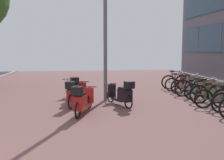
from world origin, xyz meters
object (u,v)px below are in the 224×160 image
Objects in this scene: bicycle_rack_03 at (208,94)px; scooter_extra at (122,94)px; scooter_near at (82,101)px; bicycle_rack_08 at (175,82)px; bicycle_rack_07 at (178,84)px; bicycle_rack_06 at (185,86)px; bicycle_rack_02 at (213,98)px; lamp_post at (105,7)px; scooter_mid at (75,94)px; bicycle_rack_05 at (192,88)px; scooter_far at (72,89)px; bicycle_rack_04 at (200,91)px.

scooter_extra is (-3.26, -0.07, 0.08)m from bicycle_rack_03.
bicycle_rack_08 is at bearing 44.00° from scooter_near.
bicycle_rack_06 is at bearing -88.21° from bicycle_rack_07.
bicycle_rack_02 is 5.13m from lamp_post.
scooter_mid is (-4.72, 0.86, 0.10)m from bicycle_rack_02.
bicycle_rack_05 reaches higher than scooter_extra.
bicycle_rack_02 is at bearing 5.25° from scooter_near.
bicycle_rack_02 is 0.75× the size of scooter_near.
scooter_near is at bearing -80.62° from scooter_mid.
scooter_far reaches higher than bicycle_rack_06.
lamp_post is (-3.79, 0.35, 3.26)m from bicycle_rack_04.
bicycle_rack_08 is 0.78× the size of scooter_near.
scooter_far is 2.14m from scooter_extra.
bicycle_rack_02 is 4.22m from bicycle_rack_08.
scooter_far is at bearing 146.03° from scooter_extra.
bicycle_rack_05 is (0.19, 2.10, 0.03)m from bicycle_rack_02.
bicycle_rack_04 is 0.70m from bicycle_rack_05.
bicycle_rack_04 reaches higher than bicycle_rack_07.
bicycle_rack_08 is (0.09, 3.51, 0.00)m from bicycle_rack_03.
bicycle_rack_02 is 3.51m from bicycle_rack_07.
bicycle_rack_05 is at bearing 28.20° from scooter_near.
bicycle_rack_03 is 0.79× the size of scooter_near.
bicycle_rack_07 is 0.73× the size of scooter_mid.
bicycle_rack_03 is 5.06m from lamp_post.
bicycle_rack_02 reaches higher than bicycle_rack_04.
scooter_mid is at bearing -142.84° from lamp_post.
lamp_post is (1.29, -0.08, 3.14)m from scooter_far.
bicycle_rack_06 is 5.69m from scooter_near.
bicycle_rack_04 is 5.10m from scooter_far.
scooter_extra is (1.44, 1.05, -0.01)m from scooter_near.
bicycle_rack_02 is 5.17m from scooter_far.
scooter_near is (-4.79, -4.62, 0.08)m from bicycle_rack_08.
scooter_mid is (-4.91, 0.16, 0.08)m from bicycle_rack_03.
scooter_extra is (-3.22, -2.88, 0.10)m from bicycle_rack_07.
scooter_near reaches higher than bicycle_rack_02.
lamp_post is at bearing 66.08° from scooter_near.
lamp_post reaches higher than bicycle_rack_07.
bicycle_rack_06 is at bearing 33.84° from scooter_extra.
bicycle_rack_04 is at bearing 20.94° from scooter_near.
scooter_extra is at bearing -33.97° from scooter_far.
scooter_extra is at bearing 168.38° from bicycle_rack_02.
bicycle_rack_02 is at bearing -92.50° from bicycle_rack_07.
scooter_mid is 0.26× the size of lamp_post.
bicycle_rack_05 reaches higher than bicycle_rack_02.
bicycle_rack_04 is (0.05, 0.70, -0.02)m from bicycle_rack_03.
bicycle_rack_06 is (-0.06, 1.40, -0.00)m from bicycle_rack_04.
bicycle_rack_07 is 5.55m from scooter_mid.
bicycle_rack_04 is 1.04× the size of bicycle_rack_07.
bicycle_rack_05 is at bearing 90.04° from bicycle_rack_03.
scooter_far is (-4.99, -1.68, 0.12)m from bicycle_rack_07.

